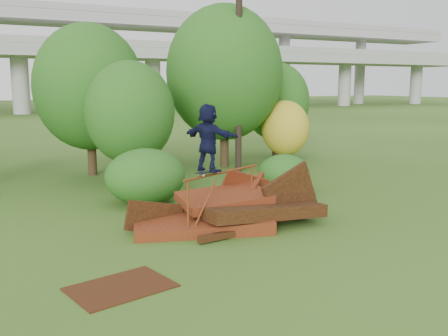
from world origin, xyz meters
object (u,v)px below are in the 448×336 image
flat_plate (121,287)px  skater (208,138)px  utility_pole (239,47)px  scrap_pile (229,211)px

flat_plate → skater: bearing=39.7°
skater → utility_pole: utility_pole is taller
utility_pole → flat_plate: bearing=-129.4°
scrap_pile → flat_plate: scrap_pile is taller
flat_plate → utility_pole: utility_pole is taller
skater → flat_plate: skater is taller
skater → utility_pole: bearing=-61.6°
scrap_pile → skater: 2.27m
skater → flat_plate: bearing=102.5°
scrap_pile → skater: (-0.76, -0.29, 2.12)m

